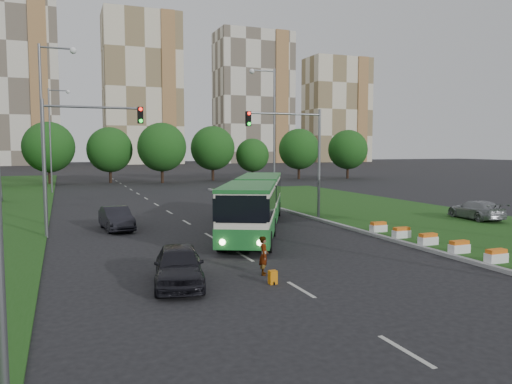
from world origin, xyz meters
name	(u,v)px	position (x,y,z in m)	size (l,w,h in m)	color
ground	(301,252)	(0.00, 0.00, 0.00)	(360.00, 360.00, 0.00)	black
grass_median	(410,217)	(13.00, 8.00, 0.07)	(14.00, 60.00, 0.15)	#1D4914
median_kerb	(328,222)	(6.05, 8.00, 0.09)	(0.30, 60.00, 0.18)	#989898
lane_markings	(165,209)	(-3.00, 20.00, 0.00)	(0.20, 100.00, 0.01)	#ACACA6
flower_planters	(443,243)	(6.70, -2.50, 0.45)	(1.10, 11.50, 0.60)	white
traffic_mast_median	(299,146)	(4.78, 10.00, 5.35)	(5.76, 0.32, 8.00)	slate
traffic_mast_left	(74,146)	(-10.38, 9.00, 5.35)	(5.76, 0.32, 8.00)	slate
street_lamps	(193,136)	(-3.00, 10.00, 6.00)	(36.00, 60.00, 12.00)	slate
tree_line	(203,153)	(10.00, 55.00, 4.50)	(120.00, 8.00, 9.00)	#124412
apartment_tower_cwest	(10,80)	(-25.00, 150.00, 26.00)	(28.00, 15.00, 52.00)	beige
apartment_tower_ceast	(142,89)	(15.00, 150.00, 25.00)	(25.00, 15.00, 50.00)	beige
apartment_tower_east	(253,98)	(55.00, 150.00, 23.50)	(27.00, 15.00, 47.00)	beige
midrise_east	(337,110)	(90.00, 150.00, 20.00)	(24.00, 14.00, 40.00)	beige
articulated_bus	(250,203)	(0.05, 7.41, 1.73)	(2.68, 17.18, 2.83)	silver
car_left_near	(179,265)	(-7.04, -3.77, 0.77)	(1.81, 4.51, 1.53)	black
car_left_far	(116,218)	(-7.92, 10.44, 0.73)	(1.56, 4.46, 1.47)	black
car_median	(476,210)	(16.33, 4.99, 0.83)	(1.90, 4.67, 1.35)	gray
pedestrian	(264,256)	(-3.46, -3.50, 0.80)	(0.58, 0.38, 1.60)	gray
shopping_trolley	(273,277)	(-3.67, -4.93, 0.26)	(0.31, 0.32, 0.52)	orange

